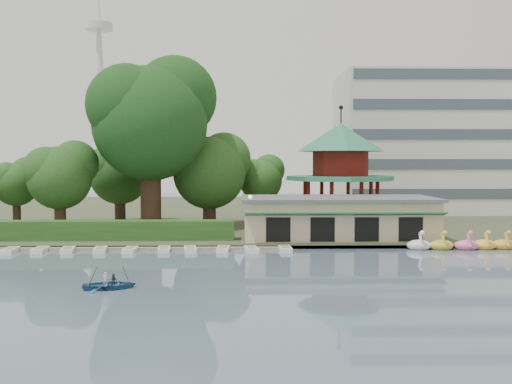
{
  "coord_description": "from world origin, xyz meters",
  "views": [
    {
      "loc": [
        0.82,
        -32.88,
        7.67
      ],
      "look_at": [
        2.0,
        18.0,
        5.0
      ],
      "focal_mm": 40.0,
      "sensor_mm": 36.0,
      "label": 1
    }
  ],
  "objects_px": {
    "boathouse": "(337,217)",
    "pavilion": "(341,164)",
    "dock": "(97,248)",
    "big_tree": "(152,115)",
    "rowboat_with_passengers": "(110,281)"
  },
  "relations": [
    {
      "from": "dock",
      "to": "big_tree",
      "type": "distance_m",
      "value": 17.01
    },
    {
      "from": "boathouse",
      "to": "rowboat_with_passengers",
      "type": "relative_size",
      "value": 3.76
    },
    {
      "from": "dock",
      "to": "boathouse",
      "type": "distance_m",
      "value": 22.62
    },
    {
      "from": "boathouse",
      "to": "pavilion",
      "type": "relative_size",
      "value": 1.38
    },
    {
      "from": "rowboat_with_passengers",
      "to": "boathouse",
      "type": "bearing_deg",
      "value": 49.82
    },
    {
      "from": "pavilion",
      "to": "rowboat_with_passengers",
      "type": "relative_size",
      "value": 2.73
    },
    {
      "from": "pavilion",
      "to": "rowboat_with_passengers",
      "type": "xyz_separation_m",
      "value": [
        -19.27,
        -30.48,
        -7.02
      ]
    },
    {
      "from": "dock",
      "to": "rowboat_with_passengers",
      "type": "relative_size",
      "value": 6.87
    },
    {
      "from": "dock",
      "to": "big_tree",
      "type": "height_order",
      "value": "big_tree"
    },
    {
      "from": "boathouse",
      "to": "big_tree",
      "type": "height_order",
      "value": "big_tree"
    },
    {
      "from": "dock",
      "to": "pavilion",
      "type": "xyz_separation_m",
      "value": [
        24.0,
        14.8,
        7.36
      ]
    },
    {
      "from": "boathouse",
      "to": "big_tree",
      "type": "relative_size",
      "value": 0.99
    },
    {
      "from": "big_tree",
      "to": "rowboat_with_passengers",
      "type": "xyz_separation_m",
      "value": [
        1.56,
        -26.68,
        -12.25
      ]
    },
    {
      "from": "boathouse",
      "to": "big_tree",
      "type": "bearing_deg",
      "value": 161.72
    },
    {
      "from": "boathouse",
      "to": "pavilion",
      "type": "xyz_separation_m",
      "value": [
        2.0,
        10.03,
        5.11
      ]
    }
  ]
}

